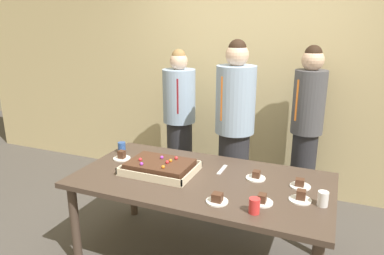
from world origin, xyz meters
name	(u,v)px	position (x,y,z in m)	size (l,w,h in m)	color
interior_back_panel	(254,59)	(0.00, 1.60, 1.50)	(8.00, 0.12, 3.00)	#CCB784
party_table	(201,187)	(0.00, 0.00, 0.66)	(1.96, 1.02, 0.74)	#47382D
sheet_cake	(160,167)	(-0.35, -0.01, 0.78)	(0.57, 0.41, 0.11)	beige
plated_slice_near_left	(256,176)	(0.39, 0.15, 0.76)	(0.15, 0.15, 0.06)	white
plated_slice_near_right	(300,184)	(0.72, 0.14, 0.76)	(0.15, 0.15, 0.06)	white
plated_slice_far_left	(262,200)	(0.52, -0.21, 0.76)	(0.15, 0.15, 0.07)	white
plated_slice_far_right	(122,157)	(-0.79, 0.10, 0.76)	(0.15, 0.15, 0.08)	white
plated_slice_center_front	(217,199)	(0.24, -0.32, 0.76)	(0.15, 0.15, 0.07)	white
plated_slice_center_back	(301,197)	(0.75, -0.08, 0.76)	(0.15, 0.15, 0.07)	white
drink_cup_nearest	(254,206)	(0.50, -0.36, 0.79)	(0.07, 0.07, 0.10)	red
drink_cup_middle	(122,148)	(-0.87, 0.24, 0.79)	(0.07, 0.07, 0.10)	#2D5199
drink_cup_far_end	(323,199)	(0.89, -0.09, 0.79)	(0.07, 0.07, 0.10)	white
cake_server_utensil	(222,170)	(0.10, 0.21, 0.74)	(0.03, 0.20, 0.01)	silver
person_serving_front	(179,122)	(-0.68, 1.09, 0.84)	(0.35, 0.35, 1.63)	#28282D
person_green_shirt_behind	(234,130)	(0.02, 0.82, 0.90)	(0.37, 0.37, 1.75)	#28282D
person_striped_tie_right	(307,126)	(0.65, 1.25, 0.89)	(0.31, 0.31, 1.69)	#28282D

